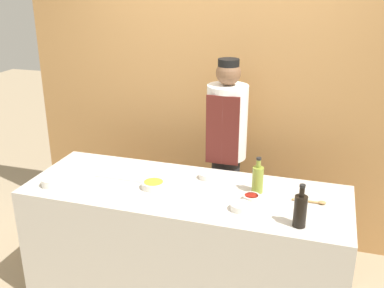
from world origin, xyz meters
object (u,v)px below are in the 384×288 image
at_px(sauce_bowl_purple, 241,206).
at_px(sauce_bowl_red, 251,198).
at_px(wooden_spoon, 313,202).
at_px(sauce_bowl_orange, 51,182).
at_px(bottle_oil, 258,179).
at_px(sauce_bowl_brown, 208,175).
at_px(chef_center, 226,154).
at_px(bottle_soy, 300,210).
at_px(sauce_bowl_yellow, 154,184).
at_px(cutting_board, 125,174).

distance_m(sauce_bowl_purple, sauce_bowl_red, 0.15).
bearing_deg(wooden_spoon, sauce_bowl_red, -167.36).
distance_m(sauce_bowl_orange, bottle_oil, 1.45).
bearing_deg(sauce_bowl_brown, wooden_spoon, -12.19).
distance_m(sauce_bowl_red, chef_center, 0.72).
bearing_deg(bottle_soy, sauce_bowl_brown, 145.22).
bearing_deg(sauce_bowl_brown, sauce_bowl_red, -34.39).
relative_size(sauce_bowl_yellow, sauce_bowl_brown, 1.30).
bearing_deg(sauce_bowl_red, sauce_bowl_yellow, -178.94).
relative_size(sauce_bowl_orange, wooden_spoon, 0.63).
xyz_separation_m(sauce_bowl_yellow, bottle_soy, (1.02, -0.22, 0.08)).
xyz_separation_m(sauce_bowl_purple, sauce_bowl_brown, (-0.32, 0.39, 0.00)).
bearing_deg(chef_center, wooden_spoon, -37.80).
height_order(sauce_bowl_yellow, chef_center, chef_center).
height_order(sauce_bowl_red, chef_center, chef_center).
xyz_separation_m(sauce_bowl_red, bottle_oil, (0.02, 0.14, 0.08)).
xyz_separation_m(bottle_soy, wooden_spoon, (0.06, 0.32, -0.10)).
relative_size(sauce_bowl_purple, chef_center, 0.08).
relative_size(sauce_bowl_brown, sauce_bowl_orange, 0.93).
height_order(sauce_bowl_purple, sauce_bowl_brown, same).
bearing_deg(bottle_oil, chef_center, 123.98).
xyz_separation_m(sauce_bowl_orange, wooden_spoon, (1.78, 0.28, -0.02)).
bearing_deg(bottle_soy, sauce_bowl_red, 144.79).
xyz_separation_m(bottle_soy, chef_center, (-0.65, 0.87, -0.06)).
distance_m(sauce_bowl_purple, bottle_oil, 0.30).
bearing_deg(sauce_bowl_red, wooden_spoon, 12.64).
height_order(cutting_board, wooden_spoon, wooden_spoon).
height_order(sauce_bowl_yellow, sauce_bowl_red, sauce_bowl_yellow).
height_order(sauce_bowl_brown, wooden_spoon, sauce_bowl_brown).
bearing_deg(sauce_bowl_orange, bottle_soy, -1.19).
relative_size(bottle_oil, bottle_soy, 0.94).
distance_m(sauce_bowl_orange, chef_center, 1.36).
height_order(sauce_bowl_brown, sauce_bowl_red, sauce_bowl_brown).
bearing_deg(sauce_bowl_red, bottle_soy, -35.21).
relative_size(cutting_board, bottle_soy, 1.38).
xyz_separation_m(sauce_bowl_brown, sauce_bowl_red, (0.37, -0.25, -0.00)).
height_order(wooden_spoon, chef_center, chef_center).
xyz_separation_m(sauce_bowl_brown, bottle_soy, (0.70, -0.48, 0.08)).
height_order(sauce_bowl_red, bottle_soy, bottle_soy).
height_order(cutting_board, bottle_oil, bottle_oil).
distance_m(sauce_bowl_brown, cutting_board, 0.62).
bearing_deg(chef_center, sauce_bowl_brown, -96.45).
relative_size(sauce_bowl_red, wooden_spoon, 0.51).
height_order(bottle_oil, wooden_spoon, bottle_oil).
bearing_deg(sauce_bowl_red, cutting_board, 172.71).
bearing_deg(bottle_oil, sauce_bowl_brown, 163.64).
bearing_deg(sauce_bowl_orange, sauce_bowl_purple, 2.31).
xyz_separation_m(cutting_board, bottle_soy, (1.30, -0.36, 0.10)).
distance_m(sauce_bowl_purple, chef_center, 0.83).
bearing_deg(cutting_board, chef_center, 38.44).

